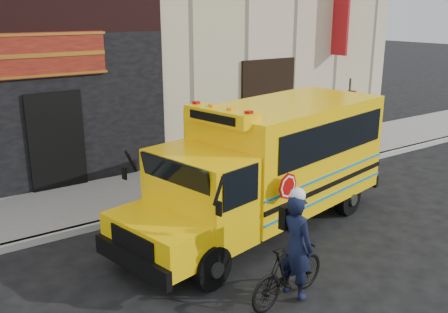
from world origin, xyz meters
The scene contains 7 objects.
ground centered at (0.00, 0.00, 0.00)m, with size 120.00×120.00×0.00m, color black.
curb centered at (0.00, 2.60, 0.07)m, with size 40.00×0.20×0.15m, color #9E9D98.
sidewalk centered at (0.00, 4.10, 0.07)m, with size 40.00×3.00×0.15m, color slate.
school_bus centered at (0.08, 0.56, 1.51)m, with size 7.19×3.46×2.92m.
sign_pole centered at (4.60, 2.40, 1.56)m, with size 0.11×0.24×2.80m.
bicycle centered at (-1.65, -2.00, 0.53)m, with size 0.49×1.75×1.05m, color black.
cyclist centered at (-1.51, -2.00, 0.92)m, with size 0.67×0.44×1.83m, color black.
Camera 1 is at (-6.77, -7.51, 4.75)m, focal length 40.00 mm.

